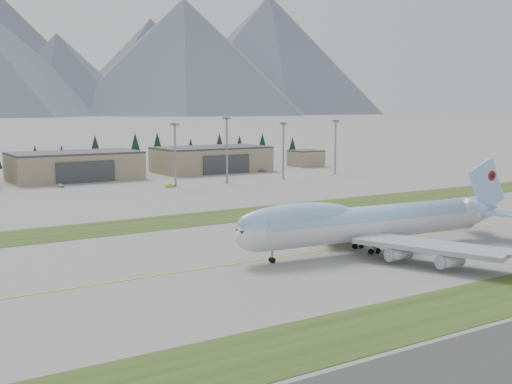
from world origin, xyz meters
TOP-DOWN VIEW (x-y plane):
  - ground at (0.00, 0.00)m, footprint 7000.00×7000.00m
  - grass_strip_far at (0.00, 45.00)m, footprint 400.00×18.00m
  - taxiway_line_main at (0.00, 0.00)m, footprint 400.00×0.40m
  - boeing_747_freighter at (-4.06, -4.83)m, footprint 65.46×56.18m
  - hangar_center at (-15.00, 149.90)m, footprint 48.00×26.60m
  - hangar_right at (45.00, 149.90)m, footprint 48.00×26.60m
  - control_shed at (95.00, 148.00)m, footprint 14.00×12.00m
  - floodlight_masts at (1.56, 108.63)m, footprint 187.64×7.17m
  - service_vehicle_a at (-26.88, 128.58)m, footprint 2.24×4.12m
  - service_vehicle_b at (5.84, 108.11)m, footprint 3.85×1.78m
  - service_vehicle_c at (62.22, 135.45)m, footprint 2.61×4.57m
  - conifer_belt at (-11.74, 211.12)m, footprint 268.84×13.80m

SIDE VIEW (x-z plane):
  - ground at x=0.00m, z-range 0.00..0.00m
  - grass_strip_far at x=0.00m, z-range -0.04..0.04m
  - taxiway_line_main at x=0.00m, z-range -0.01..0.01m
  - service_vehicle_a at x=-26.88m, z-range -0.67..0.67m
  - service_vehicle_b at x=5.84m, z-range -0.61..0.61m
  - service_vehicle_c at x=62.22m, z-range -0.62..0.62m
  - control_shed at x=95.00m, z-range 0.00..7.60m
  - hangar_center at x=-15.00m, z-range -0.01..10.79m
  - hangar_right at x=45.00m, z-range -0.01..10.79m
  - boeing_747_freighter at x=-4.06m, z-range -2.93..14.28m
  - conifer_belt at x=-11.74m, z-range -1.22..15.33m
  - floodlight_masts at x=1.56m, z-range 3.92..28.15m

